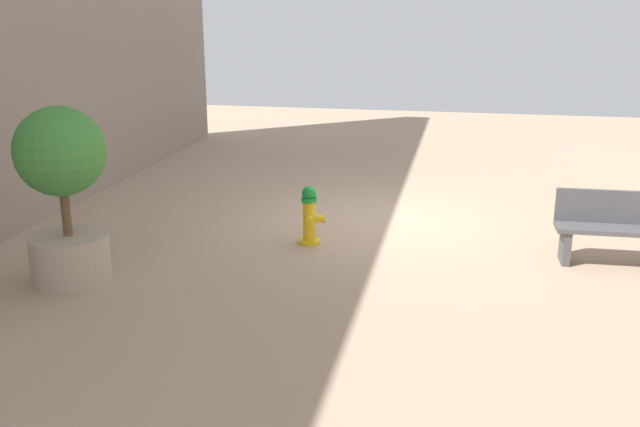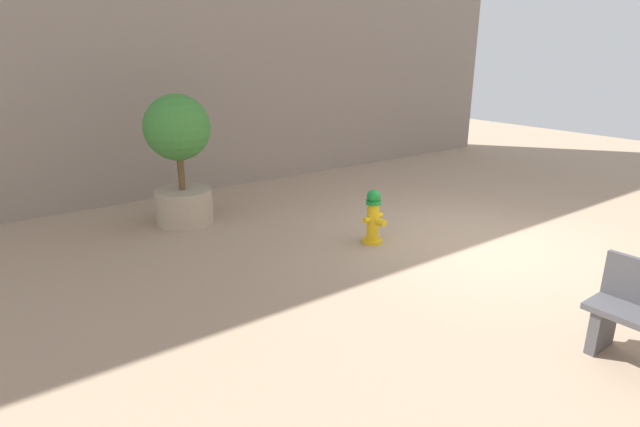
% 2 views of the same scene
% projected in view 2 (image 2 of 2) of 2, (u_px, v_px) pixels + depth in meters
% --- Properties ---
extents(ground_plane, '(23.40, 23.40, 0.00)m').
position_uv_depth(ground_plane, '(475.00, 241.00, 7.67)').
color(ground_plane, tan).
extents(fire_hydrant, '(0.38, 0.41, 0.83)m').
position_uv_depth(fire_hydrant, '(373.00, 217.00, 7.48)').
color(fire_hydrant, gold).
rests_on(fire_hydrant, ground_plane).
extents(planter_tree, '(1.06, 1.06, 2.15)m').
position_uv_depth(planter_tree, '(179.00, 152.00, 8.11)').
color(planter_tree, tan).
rests_on(planter_tree, ground_plane).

